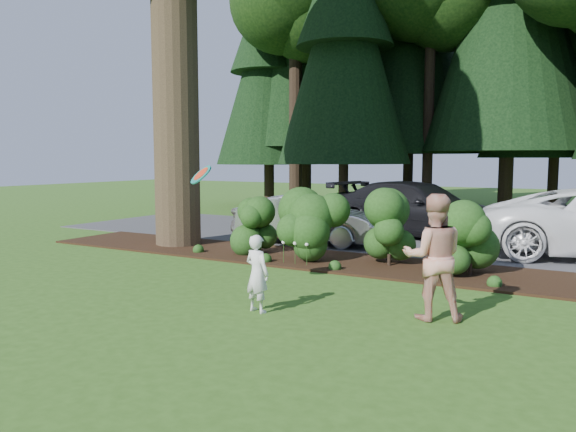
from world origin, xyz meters
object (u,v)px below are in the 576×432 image
at_px(car_dark_suv, 418,209).
at_px(frisbee, 201,175).
at_px(child, 257,274).
at_px(car_silver_wagon, 308,219).
at_px(adult, 434,257).

xyz_separation_m(car_dark_suv, frisbee, (-0.98, -9.31, 1.28)).
height_order(child, frisbee, frisbee).
bearing_deg(frisbee, car_dark_suv, 83.98).
distance_m(child, frisbee, 2.06).
height_order(car_silver_wagon, car_dark_suv, car_dark_suv).
bearing_deg(car_silver_wagon, adult, -145.37).
bearing_deg(car_dark_suv, child, -165.16).
distance_m(car_dark_suv, child, 9.63).
distance_m(car_silver_wagon, adult, 7.57).
relative_size(adult, frisbee, 3.64).
height_order(car_silver_wagon, frisbee, frisbee).
xyz_separation_m(car_silver_wagon, adult, (5.10, -5.58, 0.24)).
xyz_separation_m(car_silver_wagon, car_dark_suv, (2.22, 3.05, 0.15)).
relative_size(car_silver_wagon, adult, 2.18).
height_order(car_silver_wagon, child, car_silver_wagon).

